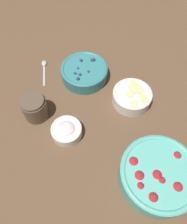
{
  "coord_description": "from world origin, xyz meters",
  "views": [
    {
      "loc": [
        0.31,
        -0.28,
        0.7
      ],
      "look_at": [
        -0.02,
        -0.05,
        0.04
      ],
      "focal_mm": 35.0,
      "sensor_mm": 36.0,
      "label": 1
    }
  ],
  "objects": [
    {
      "name": "jar_chocolate",
      "position": [
        -0.15,
        -0.21,
        0.04
      ],
      "size": [
        0.09,
        0.09,
        0.09
      ],
      "color": "brown",
      "rests_on": "ground_plane"
    },
    {
      "name": "bowl_cream",
      "position": [
        -0.02,
        -0.17,
        0.03
      ],
      "size": [
        0.11,
        0.11,
        0.05
      ],
      "color": "silver",
      "rests_on": "ground_plane"
    },
    {
      "name": "ground_plane",
      "position": [
        0.0,
        0.0,
        0.0
      ],
      "size": [
        4.0,
        4.0,
        0.0
      ],
      "primitive_type": "plane",
      "color": "brown"
    },
    {
      "name": "spoon",
      "position": [
        -0.34,
        -0.08,
        0.0
      ],
      "size": [
        0.13,
        0.08,
        0.01
      ],
      "color": "#B2B2B7",
      "rests_on": "ground_plane"
    },
    {
      "name": "bowl_strawberries",
      "position": [
        0.28,
        -0.02,
        0.04
      ],
      "size": [
        0.24,
        0.24,
        0.09
      ],
      "color": "#56B7A8",
      "rests_on": "ground_plane"
    },
    {
      "name": "bowl_bananas",
      "position": [
        0.01,
        0.11,
        0.03
      ],
      "size": [
        0.15,
        0.15,
        0.05
      ],
      "color": "white",
      "rests_on": "ground_plane"
    },
    {
      "name": "bowl_blueberries",
      "position": [
        -0.2,
        0.03,
        0.03
      ],
      "size": [
        0.19,
        0.19,
        0.06
      ],
      "color": "teal",
      "rests_on": "ground_plane"
    }
  ]
}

